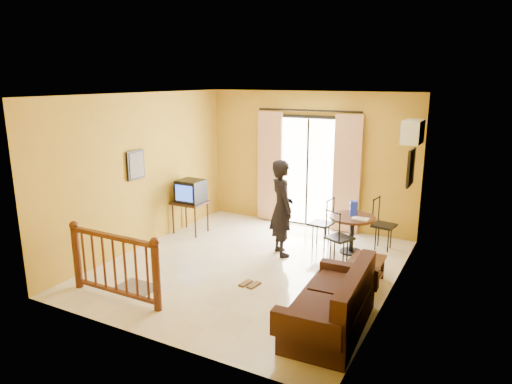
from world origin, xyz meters
The scene contains 19 objects.
ground centered at (0.00, 0.00, 0.00)m, with size 5.00×5.00×0.00m, color beige.
room_shell centered at (0.00, 0.00, 1.70)m, with size 5.00×5.00×5.00m.
balcony_door centered at (0.00, 2.43, 1.19)m, with size 2.25×0.14×2.46m.
tv_table centered at (-1.90, 0.93, 0.57)m, with size 0.65×0.54×0.65m.
television centered at (-1.87, 0.92, 0.87)m, with size 0.50×0.46×0.45m.
picture_left centered at (-2.22, -0.20, 1.55)m, with size 0.05×0.42×0.52m.
dining_table centered at (1.29, 1.37, 0.53)m, with size 0.81×0.81×0.67m.
water_jug centered at (1.29, 1.44, 0.81)m, with size 0.14×0.14×0.26m, color #1628D3.
serving_tray centered at (1.46, 1.27, 0.68)m, with size 0.28×0.18×0.02m, color beige.
dining_chairs centered at (1.24, 1.33, 0.00)m, with size 1.49×1.52×0.95m.
air_conditioner centered at (2.09, 1.95, 2.15)m, with size 0.31×0.60×0.40m.
botanical_print centered at (2.22, 1.30, 1.65)m, with size 0.05×0.50×0.60m.
coffee_table centered at (1.85, 0.13, 0.26)m, with size 0.48×0.87×0.39m.
bowl centered at (1.85, 0.33, 0.41)m, with size 0.17×0.17×0.05m, color brown.
sofa centered at (1.85, -1.27, 0.31)m, with size 0.88×1.76×0.82m.
standing_person centered at (0.21, 0.73, 0.85)m, with size 0.62×0.41×1.70m, color black.
stair_balustrade centered at (-1.15, -1.90, 0.56)m, with size 1.63×0.13×1.04m.
doormat centered at (-1.11, -1.52, 0.01)m, with size 0.60×0.40×0.02m, color #60554D.
sandals centered at (0.33, -0.65, 0.01)m, with size 0.27×0.26×0.03m.
Camera 1 is at (3.39, -6.22, 3.04)m, focal length 32.00 mm.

